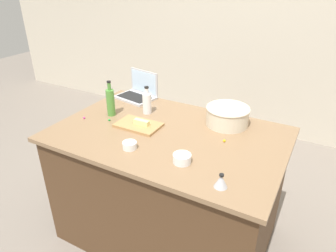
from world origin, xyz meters
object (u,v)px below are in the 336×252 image
mixing_bowl_large (227,115)px  bottle_vinegar (147,103)px  butter_stick_left (142,122)px  ramekin_small (182,158)px  cutting_board (138,125)px  kitchen_timer (221,181)px  laptop (138,92)px  ramekin_medium (130,145)px  bottle_olive (111,102)px

mixing_bowl_large → bottle_vinegar: bearing=-169.9°
butter_stick_left → ramekin_small: 0.51m
cutting_board → ramekin_small: ramekin_small is taller
mixing_bowl_large → butter_stick_left: (-0.50, -0.32, -0.03)m
kitchen_timer → laptop: bearing=142.0°
cutting_board → butter_stick_left: bearing=0.0°
mixing_bowl_large → ramekin_small: (-0.06, -0.58, -0.04)m
cutting_board → kitchen_timer: (0.73, -0.36, 0.03)m
mixing_bowl_large → bottle_vinegar: 0.60m
bottle_vinegar → cutting_board: (0.07, -0.22, -0.08)m
ramekin_medium → kitchen_timer: bearing=-7.8°
laptop → bottle_olive: (0.02, -0.39, 0.06)m
mixing_bowl_large → bottle_vinegar: size_ratio=1.43×
butter_stick_left → ramekin_small: (0.44, -0.26, -0.01)m
cutting_board → ramekin_medium: 0.30m
mixing_bowl_large → kitchen_timer: size_ratio=3.94×
bottle_vinegar → kitchen_timer: bearing=-35.8°
mixing_bowl_large → ramekin_medium: bearing=-124.6°
ramekin_medium → kitchen_timer: (0.61, -0.08, 0.01)m
cutting_board → butter_stick_left: butter_stick_left is taller
mixing_bowl_large → bottle_olive: (-0.81, -0.26, 0.04)m
laptop → ramekin_small: 1.04m
ramekin_medium → bottle_vinegar: bearing=110.5°
bottle_olive → ramekin_medium: size_ratio=3.07×
cutting_board → ramekin_small: size_ratio=2.95×
laptop → bottle_vinegar: size_ratio=1.63×
laptop → bottle_vinegar: 0.33m
cutting_board → ramekin_medium: bearing=-66.6°
bottle_vinegar → kitchen_timer: (0.80, -0.58, -0.05)m
ramekin_medium → laptop: bearing=120.1°
mixing_bowl_large → ramekin_small: mixing_bowl_large is taller
kitchen_timer → ramekin_small: bearing=159.1°
bottle_vinegar → kitchen_timer: 0.98m
bottle_vinegar → ramekin_small: bottle_vinegar is taller
bottle_olive → butter_stick_left: (0.31, -0.06, -0.07)m
butter_stick_left → cutting_board: bearing=180.0°
bottle_olive → kitchen_timer: bottle_olive is taller
bottle_olive → ramekin_small: size_ratio=2.57×
butter_stick_left → ramekin_medium: bearing=-71.5°
mixing_bowl_large → laptop: bearing=171.3°
cutting_board → ramekin_medium: ramekin_medium is taller
laptop → butter_stick_left: bearing=-53.9°
laptop → butter_stick_left: (0.33, -0.45, -0.01)m
cutting_board → mixing_bowl_large: bearing=31.4°
mixing_bowl_large → ramekin_medium: (-0.41, -0.60, -0.05)m
mixing_bowl_large → ramekin_small: bearing=-96.4°
bottle_olive → ramekin_medium: bottle_olive is taller
cutting_board → butter_stick_left: size_ratio=2.78×
butter_stick_left → ramekin_medium: 0.29m
laptop → mixing_bowl_large: bearing=-8.7°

